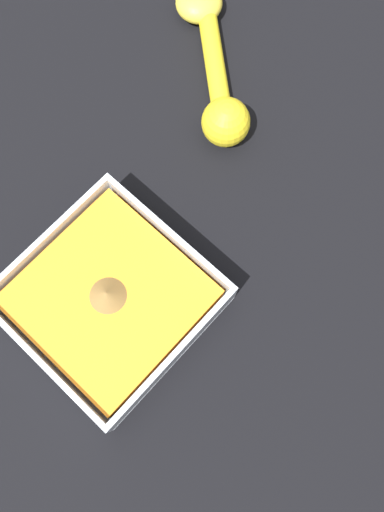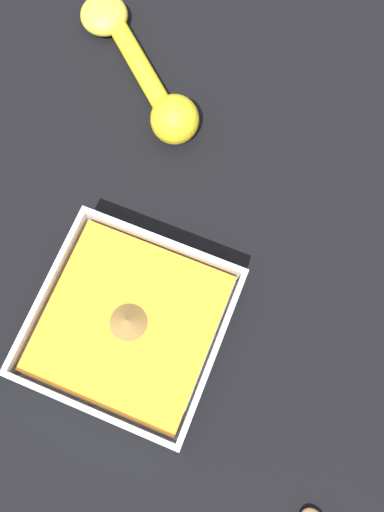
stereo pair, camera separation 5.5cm
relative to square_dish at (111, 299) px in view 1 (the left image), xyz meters
The scene contains 4 objects.
ground_plane 0.03m from the square_dish, 105.17° to the right, with size 4.00×4.00×0.00m, color black.
square_dish is the anchor object (origin of this frame).
lemon_squeezer 0.28m from the square_dish, 164.37° to the right, with size 0.15×0.17×0.06m.
lemon_half 0.41m from the square_dish, 151.13° to the right, with size 0.06×0.06×0.03m.
Camera 1 is at (0.03, 0.16, 0.56)m, focal length 35.00 mm.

